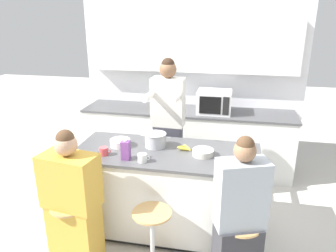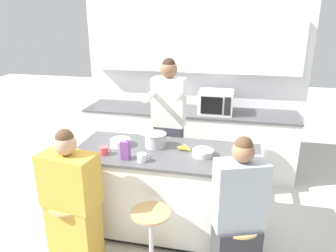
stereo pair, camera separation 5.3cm
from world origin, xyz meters
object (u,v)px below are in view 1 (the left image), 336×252
(cooking_pot, at_px, (155,140))
(coffee_cup_near, at_px, (104,151))
(person_cooking, at_px, (168,132))
(microwave, at_px, (214,102))
(banana_bunch, at_px, (184,148))
(juice_carton, at_px, (126,150))
(person_seated_near, at_px, (239,223))
(person_wrapped_blanket, at_px, (72,204))
(kitchen_island, at_px, (166,191))
(bar_stool_rightmost, at_px, (238,252))
(bar_stool_leftmost, at_px, (72,232))
(bar_stool_center, at_px, (152,240))
(potted_plant, at_px, (155,99))
(fruit_bowl, at_px, (120,143))
(coffee_cup_far, at_px, (142,158))

(cooking_pot, bearing_deg, coffee_cup_near, -145.67)
(person_cooking, xyz_separation_m, microwave, (0.49, 0.86, 0.18))
(coffee_cup_near, xyz_separation_m, banana_bunch, (0.77, 0.28, -0.02))
(coffee_cup_near, distance_m, juice_carton, 0.26)
(person_cooking, relative_size, person_seated_near, 1.28)
(person_wrapped_blanket, distance_m, coffee_cup_near, 0.59)
(kitchen_island, bearing_deg, bar_stool_rightmost, -40.06)
(kitchen_island, distance_m, banana_bunch, 0.52)
(cooking_pot, bearing_deg, bar_stool_rightmost, -39.56)
(bar_stool_leftmost, bearing_deg, person_cooking, 63.40)
(bar_stool_center, distance_m, bar_stool_rightmost, 0.77)
(person_seated_near, relative_size, microwave, 2.98)
(bar_stool_rightmost, distance_m, cooking_pot, 1.36)
(person_cooking, height_order, microwave, person_cooking)
(bar_stool_center, bearing_deg, person_cooking, 95.07)
(bar_stool_leftmost, height_order, bar_stool_center, same)
(person_wrapped_blanket, height_order, juice_carton, person_wrapped_blanket)
(person_seated_near, relative_size, cooking_pot, 4.39)
(coffee_cup_near, bearing_deg, cooking_pot, 34.33)
(person_seated_near, distance_m, cooking_pot, 1.24)
(person_seated_near, bearing_deg, banana_bunch, 108.17)
(bar_stool_center, relative_size, coffee_cup_near, 5.14)
(bar_stool_leftmost, height_order, juice_carton, juice_carton)
(coffee_cup_near, height_order, potted_plant, potted_plant)
(microwave, bearing_deg, cooking_pot, -110.77)
(bar_stool_center, bearing_deg, microwave, 79.79)
(juice_carton, bearing_deg, person_cooking, 74.99)
(bar_stool_center, bearing_deg, potted_plant, 102.88)
(bar_stool_leftmost, bearing_deg, fruit_bowl, 71.01)
(person_seated_near, height_order, juice_carton, person_seated_near)
(kitchen_island, relative_size, banana_bunch, 11.60)
(microwave, xyz_separation_m, potted_plant, (-0.87, 0.04, -0.02))
(coffee_cup_far, height_order, microwave, microwave)
(bar_stool_center, height_order, coffee_cup_near, coffee_cup_near)
(fruit_bowl, relative_size, coffee_cup_near, 1.76)
(kitchen_island, xyz_separation_m, fruit_bowl, (-0.52, 0.05, 0.50))
(cooking_pot, distance_m, juice_carton, 0.42)
(cooking_pot, bearing_deg, bar_stool_center, -79.16)
(juice_carton, bearing_deg, person_seated_near, -20.45)
(coffee_cup_far, xyz_separation_m, microwave, (0.56, 1.77, 0.12))
(person_seated_near, distance_m, microwave, 2.23)
(bar_stool_leftmost, bearing_deg, bar_stool_center, 3.36)
(microwave, bearing_deg, potted_plant, 177.50)
(fruit_bowl, bearing_deg, coffee_cup_far, -44.25)
(juice_carton, bearing_deg, banana_bunch, 32.41)
(bar_stool_center, distance_m, fruit_bowl, 1.07)
(cooking_pot, xyz_separation_m, juice_carton, (-0.21, -0.36, 0.02))
(bar_stool_rightmost, distance_m, coffee_cup_far, 1.20)
(cooking_pot, xyz_separation_m, microwave, (0.52, 1.38, 0.08))
(person_seated_near, xyz_separation_m, coffee_cup_near, (-1.35, 0.46, 0.33))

